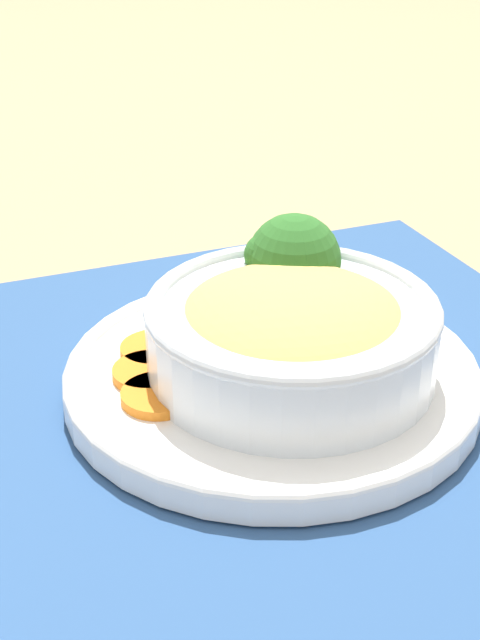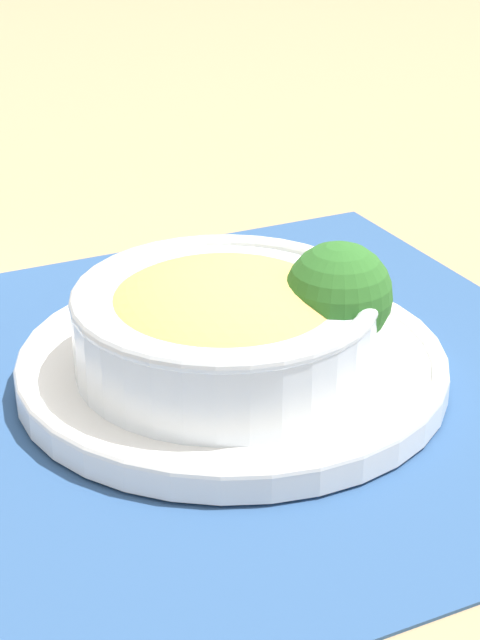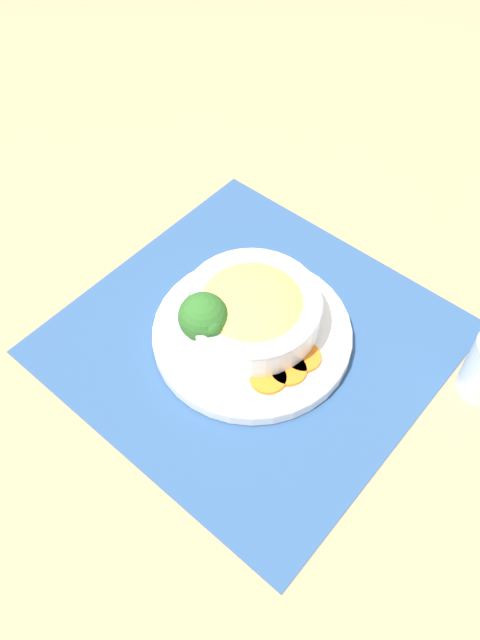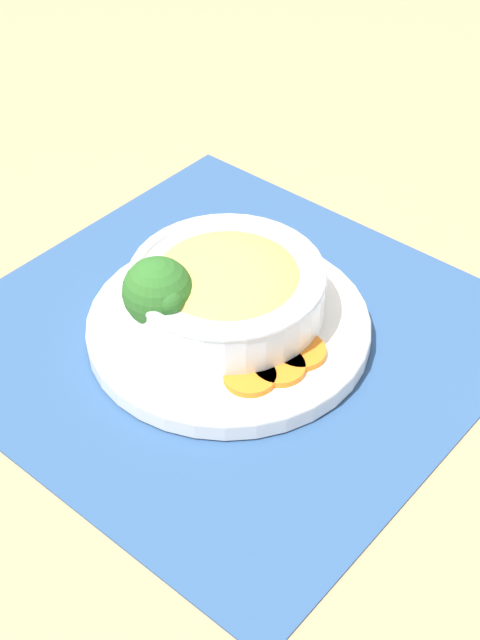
% 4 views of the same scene
% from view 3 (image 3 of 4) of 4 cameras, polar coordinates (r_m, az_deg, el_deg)
% --- Properties ---
extents(ground_plane, '(4.00, 4.00, 0.00)m').
position_cam_3_polar(ground_plane, '(0.88, 1.11, -1.72)').
color(ground_plane, tan).
extents(placemat, '(0.53, 0.53, 0.00)m').
position_cam_3_polar(placemat, '(0.88, 1.11, -1.65)').
color(placemat, '#2D5184').
rests_on(placemat, ground_plane).
extents(plate, '(0.28, 0.28, 0.02)m').
position_cam_3_polar(plate, '(0.87, 1.12, -1.14)').
color(plate, white).
rests_on(plate, placemat).
extents(bowl, '(0.19, 0.19, 0.06)m').
position_cam_3_polar(bowl, '(0.84, 1.09, 1.05)').
color(bowl, silver).
rests_on(bowl, plate).
extents(broccoli_floret, '(0.07, 0.07, 0.08)m').
position_cam_3_polar(broccoli_floret, '(0.81, -3.35, 0.19)').
color(broccoli_floret, '#84AD5B').
rests_on(broccoli_floret, plate).
extents(carrot_slice_near, '(0.05, 0.05, 0.01)m').
position_cam_3_polar(carrot_slice_near, '(0.82, 2.57, -5.30)').
color(carrot_slice_near, orange).
rests_on(carrot_slice_near, plate).
extents(carrot_slice_middle, '(0.05, 0.05, 0.01)m').
position_cam_3_polar(carrot_slice_middle, '(0.82, 4.43, -4.57)').
color(carrot_slice_middle, orange).
rests_on(carrot_slice_middle, plate).
extents(carrot_slice_far, '(0.05, 0.05, 0.01)m').
position_cam_3_polar(carrot_slice_far, '(0.84, 5.79, -3.35)').
color(carrot_slice_far, orange).
rests_on(carrot_slice_far, plate).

